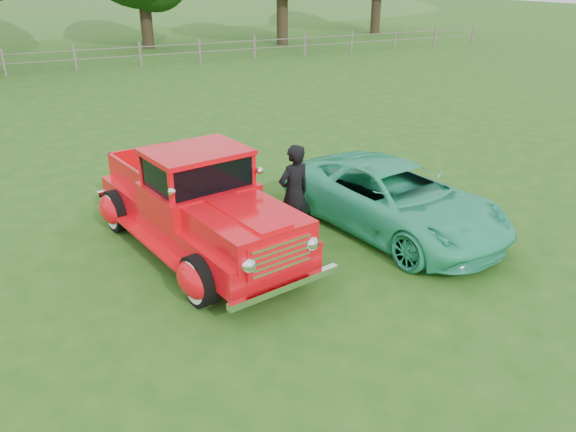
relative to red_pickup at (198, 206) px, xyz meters
name	(u,v)px	position (x,y,z in m)	size (l,w,h in m)	color
ground	(272,301)	(0.42, -2.03, -0.80)	(140.00, 140.00, 0.00)	#215316
fence_line	(75,58)	(0.42, 19.97, -0.19)	(48.00, 0.12, 1.20)	#6B625A
red_pickup	(198,206)	(0.00, 0.00, 0.00)	(2.90, 5.22, 1.78)	black
teal_sedan	(393,198)	(3.38, -0.76, -0.18)	(2.03, 4.40, 1.22)	#2FBD8B
man	(294,194)	(1.59, -0.35, 0.07)	(0.63, 0.41, 1.73)	black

